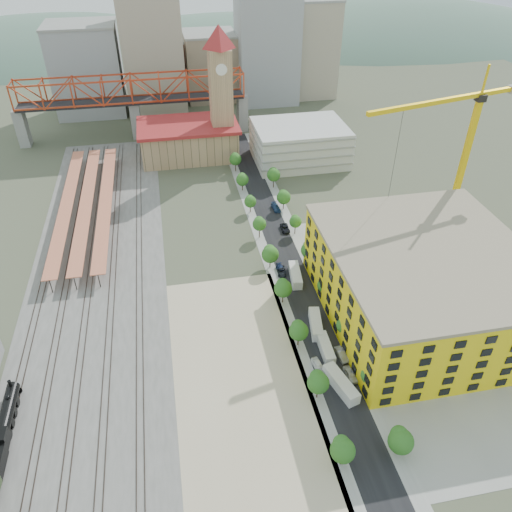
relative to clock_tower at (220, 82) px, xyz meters
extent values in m
plane|color=#474C38|center=(-8.00, -79.99, -28.70)|extent=(400.00, 400.00, 0.00)
cube|color=#605E59|center=(-44.00, -62.49, -28.67)|extent=(36.00, 165.00, 0.06)
cube|color=tan|center=(-12.00, -111.49, -28.67)|extent=(28.00, 67.00, 0.06)
cube|color=black|center=(8.00, -64.99, -28.67)|extent=(12.00, 170.00, 0.06)
cube|color=gray|center=(2.50, -64.99, -28.68)|extent=(3.00, 170.00, 0.04)
cube|color=gray|center=(13.50, -64.99, -28.68)|extent=(3.00, 170.00, 0.04)
cube|color=gray|center=(37.00, -99.99, -28.67)|extent=(50.00, 90.00, 0.06)
cube|color=#382B23|center=(-58.72, -62.49, -28.55)|extent=(0.12, 160.00, 0.18)
cube|color=#382B23|center=(-57.28, -62.49, -28.55)|extent=(0.12, 160.00, 0.18)
cube|color=#382B23|center=(-52.72, -62.49, -28.55)|extent=(0.12, 160.00, 0.18)
cube|color=#382B23|center=(-51.28, -62.49, -28.55)|extent=(0.12, 160.00, 0.18)
cube|color=#382B23|center=(-46.72, -62.49, -28.55)|extent=(0.12, 160.00, 0.18)
cube|color=#382B23|center=(-45.28, -62.49, -28.55)|extent=(0.12, 160.00, 0.18)
cube|color=#382B23|center=(-40.72, -62.49, -28.55)|extent=(0.12, 160.00, 0.18)
cube|color=#382B23|center=(-39.28, -62.49, -28.55)|extent=(0.12, 160.00, 0.18)
cube|color=#382B23|center=(-33.72, -62.49, -28.55)|extent=(0.12, 160.00, 0.18)
cube|color=#382B23|center=(-32.28, -62.49, -28.55)|extent=(0.12, 160.00, 0.18)
cube|color=#CA6D4E|center=(-55.00, -34.99, -24.70)|extent=(4.00, 80.00, 0.25)
cylinder|color=black|center=(-55.00, -34.99, -26.70)|extent=(0.24, 0.24, 4.00)
cube|color=#CA6D4E|center=(-49.00, -34.99, -24.70)|extent=(4.00, 80.00, 0.25)
cylinder|color=black|center=(-49.00, -34.99, -26.70)|extent=(0.24, 0.24, 4.00)
cube|color=#CA6D4E|center=(-43.00, -34.99, -24.70)|extent=(4.00, 80.00, 0.25)
cylinder|color=black|center=(-43.00, -34.99, -26.70)|extent=(0.24, 0.24, 4.00)
cube|color=tan|center=(-13.00, 2.01, -22.70)|extent=(36.00, 22.00, 12.00)
cube|color=maroon|center=(-13.00, 2.01, -16.20)|extent=(38.00, 24.00, 1.20)
cube|color=tan|center=(0.00, 0.01, -8.70)|extent=(8.00, 8.00, 40.00)
pyramid|color=maroon|center=(0.00, 0.01, 19.30)|extent=(12.00, 12.00, 8.00)
cylinder|color=white|center=(0.00, -4.09, 5.30)|extent=(4.00, 0.30, 4.00)
cube|color=silver|center=(28.00, -9.99, -21.70)|extent=(34.00, 26.00, 14.00)
cube|color=gray|center=(-78.00, 25.01, -21.20)|extent=(4.00, 6.00, 15.00)
cube|color=gray|center=(12.00, 25.01, -21.20)|extent=(4.00, 6.00, 15.00)
cube|color=gray|center=(-33.00, 25.01, -21.20)|extent=(4.00, 6.00, 15.00)
cube|color=black|center=(-33.00, 25.01, -13.20)|extent=(90.00, 9.00, 1.00)
cube|color=yellow|center=(34.00, -99.99, -19.70)|extent=(44.00, 50.00, 18.00)
cube|color=gray|center=(34.00, -99.99, -10.30)|extent=(44.60, 50.60, 0.80)
cube|color=#9EA0A3|center=(-53.00, 60.01, -9.70)|extent=(30.00, 25.00, 38.00)
cube|color=#B2A58C|center=(-23.00, 55.01, -2.70)|extent=(26.00, 22.00, 52.00)
cube|color=gray|center=(4.00, 70.01, -13.70)|extent=(24.00, 24.00, 30.00)
cube|color=#9EA0A3|center=(30.00, 60.01, 1.30)|extent=(28.00, 22.00, 60.00)
cube|color=#B2A58C|center=(54.00, 65.01, -6.70)|extent=(22.00, 20.00, 44.00)
cube|color=brown|center=(-10.00, 80.01, -15.70)|extent=(20.00, 20.00, 26.00)
ellipsoid|color=#4C6B59|center=(-88.00, 180.01, -96.70)|extent=(396.00, 216.00, 180.00)
ellipsoid|color=#4C6B59|center=(32.00, 180.01, -120.70)|extent=(484.00, 264.00, 220.00)
ellipsoid|color=#4C6B59|center=(152.00, 180.01, -98.70)|extent=(418.00, 228.00, 190.00)
cylinder|color=black|center=(-58.00, -113.32, -26.26)|extent=(2.53, 12.17, 2.53)
cube|color=black|center=(-58.00, -119.91, -26.06)|extent=(2.84, 3.04, 3.24)
cylinder|color=black|center=(-58.00, -108.26, -24.44)|extent=(0.71, 0.71, 1.62)
sphere|color=black|center=(-58.00, -111.30, -24.95)|extent=(1.01, 1.01, 1.01)
cone|color=black|center=(-58.00, -106.43, -27.78)|extent=(2.64, 1.62, 2.64)
cube|color=yellow|center=(57.66, -69.45, -8.24)|extent=(1.45, 1.45, 40.91)
cube|color=black|center=(57.66, -69.45, 13.12)|extent=(2.27, 2.27, 1.82)
cube|color=yellow|center=(40.87, -73.50, 14.03)|extent=(33.84, 9.14, 1.09)
cube|color=yellow|center=(62.97, -68.18, 14.03)|extent=(10.86, 3.61, 1.09)
cube|color=yellow|center=(57.66, -69.45, 17.66)|extent=(0.45, 0.45, 7.27)
cube|color=silver|center=(8.00, -118.72, -27.31)|extent=(5.25, 10.47, 2.77)
cube|color=silver|center=(8.00, -108.22, -27.50)|extent=(2.62, 8.84, 2.40)
cube|color=silver|center=(8.00, -100.49, -27.41)|extent=(4.07, 9.71, 2.58)
cube|color=silver|center=(8.00, -81.44, -27.37)|extent=(3.66, 9.92, 2.65)
imported|color=white|center=(5.00, -112.58, -27.90)|extent=(2.48, 4.89, 1.59)
imported|color=#959499|center=(5.00, -115.14, -28.03)|extent=(1.61, 4.12, 1.34)
imported|color=black|center=(5.00, -78.37, -28.03)|extent=(2.88, 5.04, 1.32)
imported|color=navy|center=(5.00, -77.47, -28.03)|extent=(2.26, 4.71, 1.32)
imported|color=silver|center=(11.00, -116.29, -27.89)|extent=(2.36, 4.89, 1.61)
imported|color=gray|center=(11.00, -110.43, -27.91)|extent=(2.22, 4.95, 1.58)
imported|color=black|center=(11.00, -57.74, -27.98)|extent=(2.54, 5.25, 1.44)
imported|color=navy|center=(11.00, -45.07, -27.91)|extent=(2.61, 5.57, 1.57)
camera|label=1|loc=(-22.18, -182.02, 54.69)|focal=35.00mm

